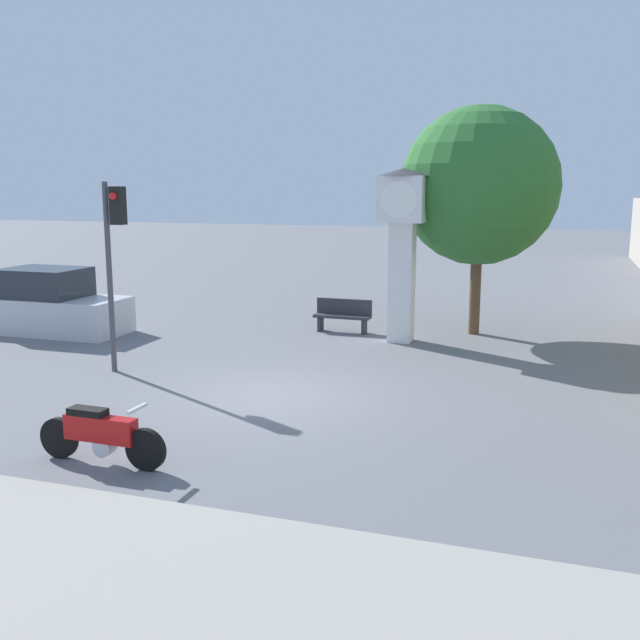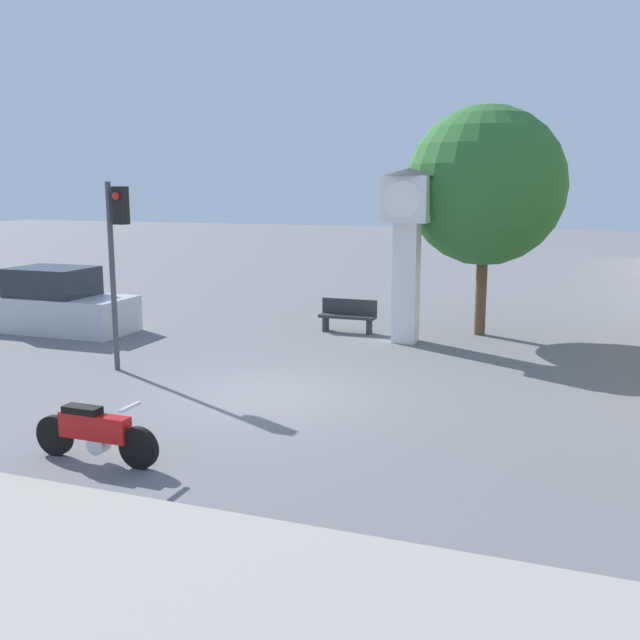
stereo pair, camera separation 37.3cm
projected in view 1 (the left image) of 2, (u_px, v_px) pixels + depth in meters
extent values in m
plane|color=slate|center=(269.00, 396.00, 13.89)|extent=(120.00, 120.00, 0.00)
cylinder|color=black|center=(146.00, 450.00, 10.18)|extent=(0.62, 0.11, 0.62)
cylinder|color=black|center=(59.00, 438.00, 10.66)|extent=(0.62, 0.11, 0.62)
cube|color=#B71414|center=(101.00, 429.00, 10.38)|extent=(1.15, 0.24, 0.37)
cube|color=black|center=(88.00, 411.00, 10.40)|extent=(0.58, 0.25, 0.10)
cylinder|color=silver|center=(105.00, 446.00, 10.41)|extent=(0.29, 0.21, 0.29)
cube|color=silver|center=(137.00, 408.00, 10.10)|extent=(0.07, 0.46, 0.04)
cube|color=white|center=(402.00, 282.00, 18.55)|extent=(0.61, 0.61, 3.12)
cube|color=white|center=(403.00, 199.00, 18.15)|extent=(1.16, 1.16, 1.16)
cylinder|color=white|center=(398.00, 199.00, 17.60)|extent=(0.93, 0.02, 0.93)
cone|color=#333338|center=(404.00, 172.00, 18.03)|extent=(1.40, 1.40, 0.20)
cylinder|color=#47474C|center=(110.00, 279.00, 15.39)|extent=(0.12, 0.12, 4.12)
cube|color=black|center=(118.00, 206.00, 15.01)|extent=(0.28, 0.24, 0.80)
sphere|color=red|center=(113.00, 196.00, 14.83)|extent=(0.16, 0.16, 0.16)
cylinder|color=brown|center=(475.00, 292.00, 19.58)|extent=(0.30, 0.30, 2.35)
sphere|color=#2D6B2D|center=(479.00, 186.00, 19.06)|extent=(4.23, 4.23, 4.23)
cube|color=#2D2D33|center=(342.00, 316.00, 19.89)|extent=(1.60, 0.44, 0.08)
cube|color=#2D2D33|center=(344.00, 307.00, 20.03)|extent=(1.60, 0.06, 0.44)
cube|color=#2D2D33|center=(321.00, 324.00, 20.14)|extent=(0.08, 0.35, 0.41)
cube|color=#2D2D33|center=(364.00, 326.00, 19.74)|extent=(0.08, 0.35, 0.41)
cube|color=silver|center=(52.00, 315.00, 19.88)|extent=(4.22, 1.84, 1.00)
cube|color=#262B33|center=(44.00, 282.00, 19.78)|extent=(2.21, 1.68, 0.80)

